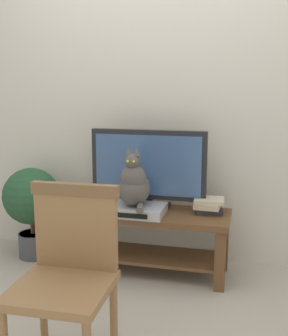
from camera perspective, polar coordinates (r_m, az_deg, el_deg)
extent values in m
plane|color=#ADA393|center=(2.87, -2.04, -17.74)|extent=(12.00, 12.00, 0.00)
cube|color=beige|center=(3.42, 2.26, 11.41)|extent=(7.00, 0.12, 2.80)
cube|color=brown|center=(3.19, 0.22, -6.04)|extent=(1.21, 0.44, 0.04)
cube|color=brown|center=(3.28, -10.12, -9.99)|extent=(0.07, 0.07, 0.42)
cube|color=brown|center=(3.03, 9.90, -11.88)|extent=(0.07, 0.07, 0.42)
cube|color=brown|center=(3.58, -7.86, -8.09)|extent=(0.07, 0.07, 0.42)
cube|color=brown|center=(3.35, 10.35, -9.59)|extent=(0.07, 0.07, 0.42)
cube|color=brown|center=(3.29, 0.22, -11.29)|extent=(1.11, 0.36, 0.02)
cube|color=black|center=(3.25, 0.56, -5.00)|extent=(0.30, 0.20, 0.03)
cube|color=black|center=(3.24, 0.57, -4.35)|extent=(0.06, 0.04, 0.05)
cube|color=black|center=(3.18, 0.58, 0.46)|extent=(0.85, 0.05, 0.51)
cube|color=#385684|center=(3.15, 0.45, 0.36)|extent=(0.78, 0.01, 0.44)
sphere|color=#2672F2|center=(3.13, 7.73, -4.25)|extent=(0.01, 0.01, 0.01)
cube|color=#ADADB2|center=(3.10, -1.23, -5.46)|extent=(0.43, 0.28, 0.07)
cube|color=black|center=(2.97, -1.98, -6.25)|extent=(0.26, 0.01, 0.03)
ellipsoid|color=#514C47|center=(3.06, -1.25, -2.71)|extent=(0.22, 0.27, 0.24)
ellipsoid|color=#514C47|center=(3.01, -1.42, -1.47)|extent=(0.18, 0.17, 0.22)
sphere|color=#514C47|center=(2.97, -1.50, 0.89)|extent=(0.10, 0.10, 0.10)
cone|color=#514C47|center=(2.97, -2.05, 2.21)|extent=(0.05, 0.05, 0.06)
cone|color=#514C47|center=(2.95, -0.97, 2.17)|extent=(0.05, 0.05, 0.06)
sphere|color=#B2C64C|center=(2.93, -2.15, 0.89)|extent=(0.02, 0.02, 0.02)
sphere|color=#B2C64C|center=(2.92, -1.36, 0.85)|extent=(0.02, 0.02, 0.02)
cylinder|color=#514C47|center=(2.98, -0.51, -5.04)|extent=(0.09, 0.22, 0.04)
cylinder|color=olive|center=(2.47, -13.03, -17.60)|extent=(0.04, 0.04, 0.43)
cylinder|color=olive|center=(2.34, -3.97, -19.01)|extent=(0.04, 0.04, 0.43)
cube|color=olive|center=(2.13, -10.78, -15.30)|extent=(0.46, 0.46, 0.04)
cube|color=olive|center=(2.21, -8.91, -7.52)|extent=(0.43, 0.05, 0.44)
cube|color=brown|center=(2.16, -9.07, -2.79)|extent=(0.45, 0.05, 0.06)
cube|color=#2D2D33|center=(3.16, 8.49, -5.53)|extent=(0.21, 0.16, 0.04)
cube|color=beige|center=(3.14, 8.30, -4.84)|extent=(0.19, 0.17, 0.04)
cube|color=beige|center=(3.14, 8.53, -4.19)|extent=(0.22, 0.19, 0.03)
cylinder|color=#47474C|center=(3.67, -14.22, -9.69)|extent=(0.24, 0.24, 0.20)
cylinder|color=#332319|center=(3.64, -14.29, -8.37)|extent=(0.22, 0.22, 0.02)
cylinder|color=#4C3823|center=(3.62, -14.35, -7.27)|extent=(0.04, 0.04, 0.13)
sphere|color=#234C2D|center=(3.55, -14.54, -3.57)|extent=(0.45, 0.45, 0.45)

